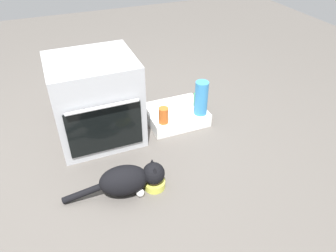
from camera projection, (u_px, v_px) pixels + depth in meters
The scene contains 8 objects.
ground at pixel (111, 164), 2.38m from camera, with size 8.00×8.00×0.00m, color #56514C.
oven at pixel (96, 100), 2.47m from camera, with size 0.64×0.62×0.69m.
pantry_cabinet at pixel (176, 115), 2.82m from camera, with size 0.50×0.41×0.12m, color white.
food_bowl at pixel (155, 183), 2.18m from camera, with size 0.15×0.15×0.09m.
cat at pixel (129, 179), 2.10m from camera, with size 0.68×0.24×0.22m.
water_bottle at pixel (201, 98), 2.65m from camera, with size 0.11×0.11×0.30m, color #388CD1.
soda_can at pixel (197, 100), 2.80m from camera, with size 0.07×0.07×0.12m, color green.
sauce_jar at pixel (164, 115), 2.58m from camera, with size 0.08×0.08×0.14m, color #D16023.
Camera 1 is at (-0.26, -1.80, 1.63)m, focal length 33.93 mm.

